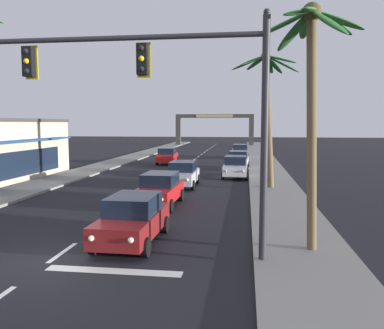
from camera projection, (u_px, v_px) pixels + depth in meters
The scene contains 15 objects.
ground_plane at pixel (52, 260), 12.21m from camera, with size 220.00×220.00×0.00m, color black.
sidewalk_right at pixel (269, 176), 30.87m from camera, with size 3.20×110.00×0.14m, color gray.
sidewalk_left at pixel (80, 173), 32.96m from camera, with size 3.20×110.00×0.14m, color gray.
lane_markings at pixel (177, 175), 32.19m from camera, with size 4.28×88.24×0.01m.
traffic_signal_mast at pixel (151, 85), 11.82m from camera, with size 11.01×0.41×7.46m.
sedan_lead_at_stop_bar at pixel (133, 219), 13.99m from camera, with size 2.00×4.47×1.68m.
sedan_third_in_queue at pixel (160, 189), 20.24m from camera, with size 2.01×4.48×1.68m.
sedan_fifth_in_queue at pixel (183, 174), 26.42m from camera, with size 1.95×4.45×1.68m.
sedan_oncoming_far at pixel (167, 156), 41.11m from camera, with size 2.12×4.52×1.68m.
sedan_parked_nearest_kerb at pixel (238, 160), 36.25m from camera, with size 2.07×4.50×1.68m.
sedan_parked_mid_kerb at pixel (235, 167), 30.79m from camera, with size 1.97×4.46×1.68m.
sedan_parked_far_kerb at pixel (240, 151), 47.76m from camera, with size 2.07×4.50×1.68m.
palm_right_nearest at pixel (312, 69), 12.29m from camera, with size 3.39×3.51×7.93m.
palm_right_second at pixel (267, 95), 24.75m from camera, with size 4.26×4.40×8.67m.
town_gateway_arch at pixel (214, 125), 74.69m from camera, with size 14.79×0.90×5.92m.
Camera 1 is at (5.91, -11.14, 4.23)m, focal length 36.94 mm.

